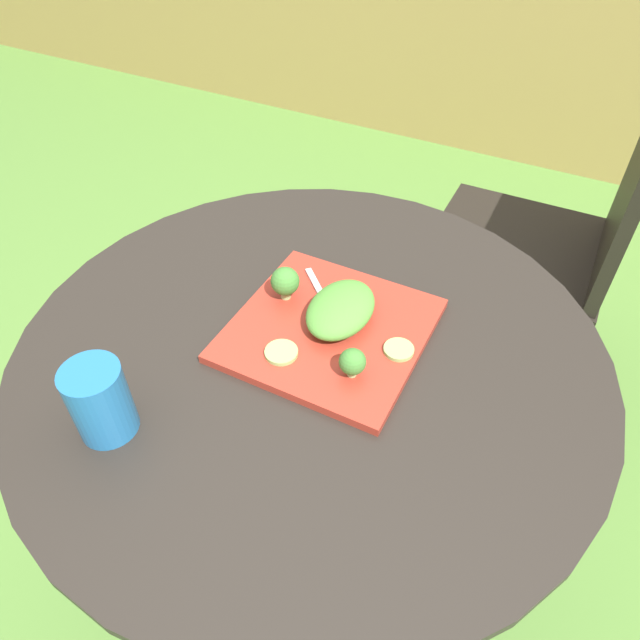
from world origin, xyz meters
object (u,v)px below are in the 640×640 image
object	(u,v)px
patio_chair	(564,228)
drinking_glass	(101,404)
fork	(327,305)
salad_plate	(329,330)

from	to	relation	value
patio_chair	drinking_glass	bearing A→B (deg)	-113.16
fork	patio_chair	bearing A→B (deg)	67.79
patio_chair	salad_plate	distance (m)	0.82
salad_plate	drinking_glass	bearing A→B (deg)	-121.86
fork	salad_plate	bearing A→B (deg)	-58.02
patio_chair	salad_plate	world-z (taller)	patio_chair
drinking_glass	fork	size ratio (longest dim) A/B	0.87
patio_chair	drinking_glass	world-z (taller)	patio_chair
salad_plate	fork	distance (m)	0.05
patio_chair	fork	xyz separation A→B (m)	(-0.29, -0.71, 0.20)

